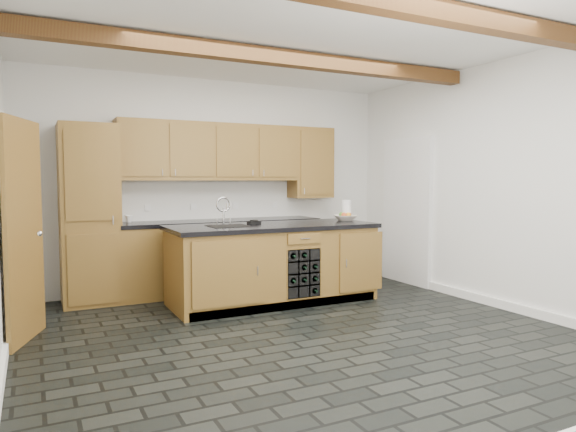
{
  "coord_description": "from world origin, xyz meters",
  "views": [
    {
      "loc": [
        -2.24,
        -4.2,
        1.45
      ],
      "look_at": [
        0.25,
        0.8,
        1.06
      ],
      "focal_mm": 32.0,
      "sensor_mm": 36.0,
      "label": 1
    }
  ],
  "objects_px": {
    "island": "(274,263)",
    "kitchen_scale": "(254,222)",
    "fruit_bowl": "(345,218)",
    "paper_towel": "(346,210)"
  },
  "relations": [
    {
      "from": "island",
      "to": "kitchen_scale",
      "type": "height_order",
      "value": "kitchen_scale"
    },
    {
      "from": "kitchen_scale",
      "to": "fruit_bowl",
      "type": "relative_size",
      "value": 0.57
    },
    {
      "from": "island",
      "to": "kitchen_scale",
      "type": "distance_m",
      "value": 0.55
    },
    {
      "from": "island",
      "to": "paper_towel",
      "type": "relative_size",
      "value": 9.44
    },
    {
      "from": "paper_towel",
      "to": "fruit_bowl",
      "type": "bearing_deg",
      "value": -134.78
    },
    {
      "from": "kitchen_scale",
      "to": "paper_towel",
      "type": "distance_m",
      "value": 1.3
    },
    {
      "from": "fruit_bowl",
      "to": "paper_towel",
      "type": "height_order",
      "value": "paper_towel"
    },
    {
      "from": "island",
      "to": "kitchen_scale",
      "type": "relative_size",
      "value": 14.74
    },
    {
      "from": "island",
      "to": "paper_towel",
      "type": "distance_m",
      "value": 1.27
    },
    {
      "from": "fruit_bowl",
      "to": "paper_towel",
      "type": "bearing_deg",
      "value": 45.22
    }
  ]
}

